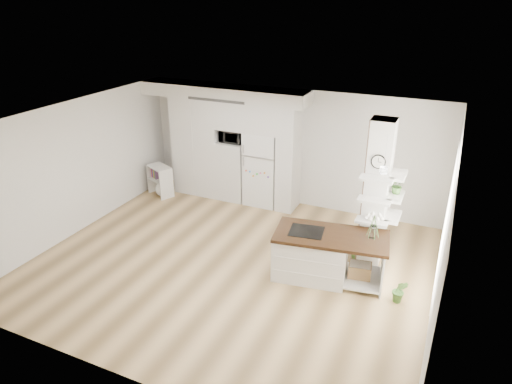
# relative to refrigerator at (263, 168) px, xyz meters

# --- Properties ---
(floor) EXTENTS (7.00, 6.00, 0.01)m
(floor) POSITION_rel_refrigerator_xyz_m (0.53, -2.68, -0.88)
(floor) COLOR tan
(floor) RESTS_ON ground
(room) EXTENTS (7.04, 6.04, 2.72)m
(room) POSITION_rel_refrigerator_xyz_m (0.53, -2.68, 0.98)
(room) COLOR white
(room) RESTS_ON ground
(cabinet_wall) EXTENTS (4.00, 0.71, 2.70)m
(cabinet_wall) POSITION_rel_refrigerator_xyz_m (-0.92, -0.01, 0.63)
(cabinet_wall) COLOR silver
(cabinet_wall) RESTS_ON floor
(refrigerator) EXTENTS (0.78, 0.69, 1.75)m
(refrigerator) POSITION_rel_refrigerator_xyz_m (0.00, 0.00, 0.00)
(refrigerator) COLOR white
(refrigerator) RESTS_ON floor
(column) EXTENTS (0.69, 0.90, 2.70)m
(column) POSITION_rel_refrigerator_xyz_m (2.90, -1.55, 0.48)
(column) COLOR silver
(column) RESTS_ON floor
(window) EXTENTS (0.00, 2.40, 2.40)m
(window) POSITION_rel_refrigerator_xyz_m (4.00, -2.38, 0.62)
(window) COLOR white
(window) RESTS_ON room
(pendant_light) EXTENTS (0.12, 0.12, 0.10)m
(pendant_light) POSITION_rel_refrigerator_xyz_m (2.23, -2.53, 1.24)
(pendant_light) COLOR white
(pendant_light) RESTS_ON room
(kitchen_island) EXTENTS (2.02, 1.18, 1.43)m
(kitchen_island) POSITION_rel_refrigerator_xyz_m (2.08, -2.42, -0.42)
(kitchen_island) COLOR silver
(kitchen_island) RESTS_ON floor
(bookshelf) EXTENTS (0.73, 0.60, 0.75)m
(bookshelf) POSITION_rel_refrigerator_xyz_m (-2.45, -0.64, -0.55)
(bookshelf) COLOR silver
(bookshelf) RESTS_ON floor
(floor_plant_a) EXTENTS (0.25, 0.20, 0.43)m
(floor_plant_a) POSITION_rel_refrigerator_xyz_m (3.52, -2.59, -0.66)
(floor_plant_a) COLOR #3D692A
(floor_plant_a) RESTS_ON floor
(floor_plant_b) EXTENTS (0.26, 0.26, 0.44)m
(floor_plant_b) POSITION_rel_refrigerator_xyz_m (2.59, -1.52, -0.65)
(floor_plant_b) COLOR #3D692A
(floor_plant_b) RESTS_ON floor
(microwave) EXTENTS (0.54, 0.37, 0.30)m
(microwave) POSITION_rel_refrigerator_xyz_m (-0.75, -0.06, 0.69)
(microwave) COLOR #2D2D2D
(microwave) RESTS_ON cabinet_wall
(shelf_plant) EXTENTS (0.27, 0.23, 0.30)m
(shelf_plant) POSITION_rel_refrigerator_xyz_m (3.15, -1.38, 0.65)
(shelf_plant) COLOR #3D692A
(shelf_plant) RESTS_ON column
(decor_bowl) EXTENTS (0.22, 0.22, 0.05)m
(decor_bowl) POSITION_rel_refrigerator_xyz_m (2.82, -1.78, 0.13)
(decor_bowl) COLOR white
(decor_bowl) RESTS_ON column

